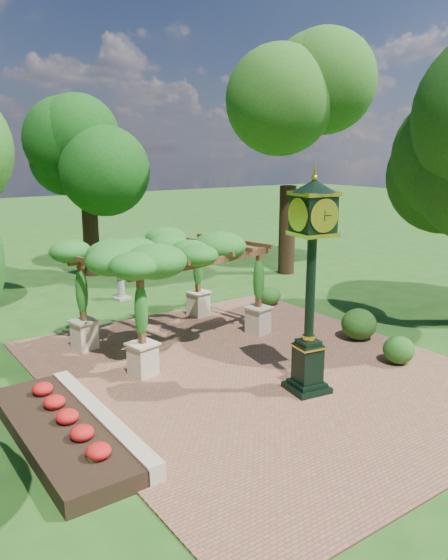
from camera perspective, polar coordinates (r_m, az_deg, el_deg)
ground at (r=14.05m, az=6.00°, el=-10.73°), size 120.00×120.00×0.00m
brick_plaza at (r=14.74m, az=3.41°, el=-9.39°), size 10.00×12.00×0.04m
border_wall at (r=12.15m, az=-12.76°, el=-14.03°), size 0.35×5.00×0.40m
flower_bed at (r=11.90m, az=-16.89°, el=-15.03°), size 1.50×5.00×0.36m
pedestal_clock at (r=12.73m, az=9.12°, el=1.25°), size 1.16×1.16×5.17m
pergola at (r=16.18m, az=-5.33°, el=2.78°), size 5.86×4.28×3.35m
sundial at (r=21.76m, az=-10.72°, el=-0.85°), size 0.67×0.67×1.02m
shrub_front at (r=15.74m, az=17.79°, el=-6.96°), size 0.95×0.95×0.77m
shrub_mid at (r=17.30m, az=13.91°, el=-4.50°), size 1.23×1.23×0.96m
shrub_back at (r=20.59m, az=4.84°, el=-1.61°), size 0.81×0.81×0.72m
tree_north at (r=25.74m, az=-14.18°, el=12.36°), size 3.97×3.97×7.92m
tree_east_far at (r=25.61m, az=6.93°, el=16.83°), size 4.37×4.37×10.64m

